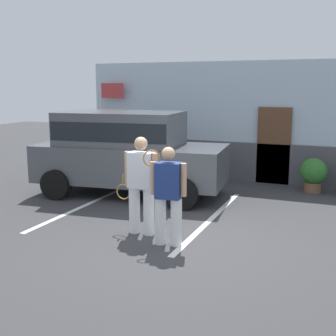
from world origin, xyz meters
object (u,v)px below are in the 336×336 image
(parked_suv, at_px, (127,149))
(potted_plant_by_porch, at_px, (313,173))
(flag_pole, at_px, (107,109))
(tennis_player_man, at_px, (141,184))
(tennis_player_woman, at_px, (168,194))

(parked_suv, height_order, potted_plant_by_porch, parked_suv)
(parked_suv, xyz_separation_m, flag_pole, (-1.96, 2.44, 0.81))
(tennis_player_man, relative_size, tennis_player_woman, 1.06)
(parked_suv, distance_m, potted_plant_by_porch, 4.74)
(flag_pole, bearing_deg, tennis_player_woman, -51.39)
(tennis_player_man, distance_m, tennis_player_woman, 0.75)
(tennis_player_woman, height_order, flag_pole, flag_pole)
(potted_plant_by_porch, bearing_deg, flag_pole, 175.74)
(tennis_player_man, bearing_deg, potted_plant_by_porch, -119.54)
(tennis_player_woman, distance_m, flag_pole, 6.90)
(parked_suv, bearing_deg, tennis_player_woman, -57.61)
(parked_suv, bearing_deg, flag_pole, 122.73)
(parked_suv, distance_m, tennis_player_man, 3.02)
(tennis_player_woman, bearing_deg, tennis_player_man, -33.32)
(parked_suv, relative_size, tennis_player_woman, 2.84)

